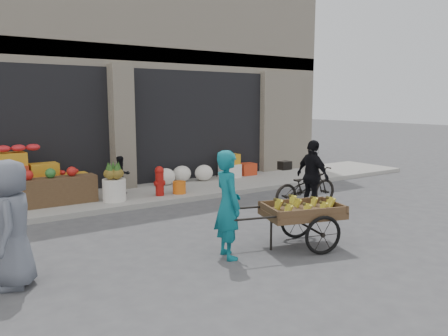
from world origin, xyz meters
TOP-DOWN VIEW (x-y plane):
  - ground at (0.00, 0.00)m, footprint 80.00×80.00m
  - sidewalk at (0.00, 4.10)m, footprint 18.00×2.20m
  - building at (0.00, 8.03)m, footprint 14.00×6.45m
  - fruit_display at (-2.48, 4.38)m, footprint 3.10×1.12m
  - pineapple_bin at (-0.75, 3.60)m, footprint 0.52×0.52m
  - fire_hydrant at (0.35, 3.55)m, footprint 0.22×0.22m
  - orange_bucket at (0.85, 3.50)m, footprint 0.32×0.32m
  - right_bay_goods at (2.61, 4.70)m, footprint 3.35×0.60m
  - seated_person at (-0.35, 4.20)m, footprint 0.51×0.43m
  - banana_cart at (0.76, -0.81)m, footprint 2.22×1.35m
  - vendor_woman at (-0.47, -0.56)m, footprint 0.50×0.66m
  - vendor_grey at (-3.32, 0.08)m, footprint 0.70×0.90m
  - bicycle at (2.80, 1.15)m, footprint 1.74×0.66m
  - cyclist at (2.60, 0.75)m, footprint 0.41×0.92m

SIDE VIEW (x-z plane):
  - ground at x=0.00m, z-range 0.00..0.00m
  - sidewalk at x=0.00m, z-range 0.00..0.12m
  - orange_bucket at x=0.85m, z-range 0.12..0.42m
  - pineapple_bin at x=-0.75m, z-range 0.12..0.62m
  - right_bay_goods at x=2.61m, z-range 0.06..0.76m
  - bicycle at x=2.80m, z-range 0.00..0.90m
  - fire_hydrant at x=0.35m, z-range 0.15..0.86m
  - seated_person at x=-0.35m, z-range 0.12..1.05m
  - banana_cart at x=0.76m, z-range 0.20..1.07m
  - fruit_display at x=-2.48m, z-range 0.05..1.29m
  - cyclist at x=2.60m, z-range 0.00..1.55m
  - vendor_woman at x=-0.47m, z-range 0.00..1.64m
  - vendor_grey at x=-3.32m, z-range 0.00..1.64m
  - building at x=0.00m, z-range -0.13..6.87m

